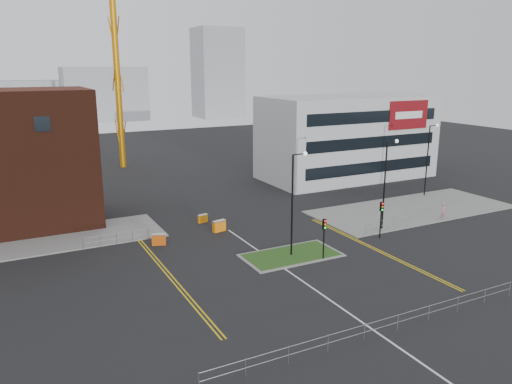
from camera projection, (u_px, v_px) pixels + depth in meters
ground at (325, 297)px, 36.06m from camera, size 200.00×200.00×0.00m
pavement_left at (9, 246)px, 46.11m from camera, size 28.00×8.00×0.12m
pavement_right at (412, 209)px, 57.89m from camera, size 24.00×10.00×0.12m
island_kerb at (291, 255)px, 43.84m from camera, size 8.60×4.60×0.08m
grass_island at (291, 255)px, 43.83m from camera, size 8.00×4.00×0.12m
office_block at (347, 137)px, 73.70m from camera, size 25.00×12.20×12.00m
streetlamp_island at (294, 196)px, 42.62m from camera, size 1.46×0.36×9.18m
streetlamp_right_near at (387, 178)px, 49.67m from camera, size 1.46×0.36×9.18m
streetlamp_right_far at (429, 154)px, 62.79m from camera, size 1.46×0.36×9.18m
traffic_light_island at (324, 231)px, 42.37m from camera, size 0.28×0.33×3.65m
traffic_light_right at (381, 213)px, 47.65m from camera, size 0.28×0.33×3.65m
railing_front at (382, 324)px, 30.70m from camera, size 24.05×0.05×1.10m
railing_left at (116, 237)px, 46.50m from camera, size 6.05×0.05×1.10m
railing_right at (419, 210)px, 54.89m from camera, size 19.05×5.05×1.10m
centre_line at (310, 286)px, 37.79m from camera, size 0.15×30.00×0.01m
yellow_left_a at (163, 270)px, 40.68m from camera, size 0.12×24.00×0.01m
yellow_left_b at (167, 270)px, 40.81m from camera, size 0.12×24.00×0.01m
yellow_right_a at (373, 249)px, 45.46m from camera, size 0.12×20.00×0.01m
yellow_right_b at (376, 248)px, 45.59m from camera, size 0.12×20.00×0.01m
skyline_b at (105, 94)px, 150.55m from camera, size 24.00×12.00×16.00m
skyline_c at (218, 73)px, 160.33m from camera, size 14.00×12.00×28.00m
skyline_d at (38, 101)px, 151.65m from camera, size 30.00×12.00×12.00m
pedestrian at (444, 212)px, 53.74m from camera, size 0.80×0.61×1.94m
barrier_left at (159, 239)px, 46.35m from camera, size 1.35×0.78×1.08m
barrier_mid at (203, 218)px, 53.03m from camera, size 1.12×0.56×0.90m
barrier_right at (219, 225)px, 50.15m from camera, size 1.44×0.75×1.15m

